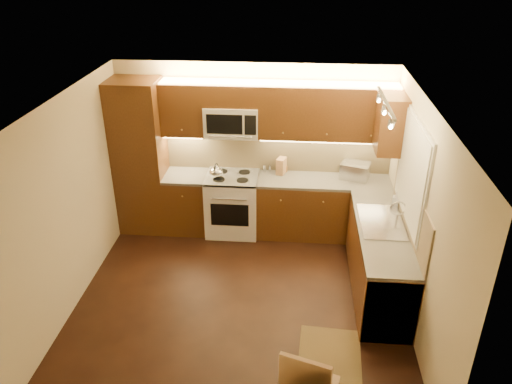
# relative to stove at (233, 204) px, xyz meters

# --- Properties ---
(floor) EXTENTS (4.00, 4.00, 0.01)m
(floor) POSITION_rel_stove_xyz_m (0.30, -1.68, -0.46)
(floor) COLOR black
(floor) RESTS_ON ground
(ceiling) EXTENTS (4.00, 4.00, 0.01)m
(ceiling) POSITION_rel_stove_xyz_m (0.30, -1.68, 2.04)
(ceiling) COLOR beige
(ceiling) RESTS_ON ground
(wall_back) EXTENTS (4.00, 0.01, 2.50)m
(wall_back) POSITION_rel_stove_xyz_m (0.30, 0.32, 0.79)
(wall_back) COLOR #BFB08C
(wall_back) RESTS_ON ground
(wall_front) EXTENTS (4.00, 0.01, 2.50)m
(wall_front) POSITION_rel_stove_xyz_m (0.30, -3.67, 0.79)
(wall_front) COLOR #BFB08C
(wall_front) RESTS_ON ground
(wall_left) EXTENTS (0.01, 4.00, 2.50)m
(wall_left) POSITION_rel_stove_xyz_m (-1.70, -1.68, 0.79)
(wall_left) COLOR #BFB08C
(wall_left) RESTS_ON ground
(wall_right) EXTENTS (0.01, 4.00, 2.50)m
(wall_right) POSITION_rel_stove_xyz_m (2.30, -1.68, 0.79)
(wall_right) COLOR #BFB08C
(wall_right) RESTS_ON ground
(pantry) EXTENTS (0.70, 0.60, 2.30)m
(pantry) POSITION_rel_stove_xyz_m (-1.35, 0.02, 0.69)
(pantry) COLOR #3F230D
(pantry) RESTS_ON floor
(base_cab_back_left) EXTENTS (0.62, 0.60, 0.86)m
(base_cab_back_left) POSITION_rel_stove_xyz_m (-0.69, 0.02, -0.03)
(base_cab_back_left) COLOR #3F230D
(base_cab_back_left) RESTS_ON floor
(counter_back_left) EXTENTS (0.62, 0.60, 0.04)m
(counter_back_left) POSITION_rel_stove_xyz_m (-0.69, 0.02, 0.42)
(counter_back_left) COLOR #3E3B38
(counter_back_left) RESTS_ON base_cab_back_left
(base_cab_back_right) EXTENTS (1.92, 0.60, 0.86)m
(base_cab_back_right) POSITION_rel_stove_xyz_m (1.34, 0.02, -0.03)
(base_cab_back_right) COLOR #3F230D
(base_cab_back_right) RESTS_ON floor
(counter_back_right) EXTENTS (1.92, 0.60, 0.04)m
(counter_back_right) POSITION_rel_stove_xyz_m (1.34, 0.02, 0.42)
(counter_back_right) COLOR #3E3B38
(counter_back_right) RESTS_ON base_cab_back_right
(base_cab_right) EXTENTS (0.60, 2.00, 0.86)m
(base_cab_right) POSITION_rel_stove_xyz_m (2.00, -1.28, -0.03)
(base_cab_right) COLOR #3F230D
(base_cab_right) RESTS_ON floor
(counter_right) EXTENTS (0.60, 2.00, 0.04)m
(counter_right) POSITION_rel_stove_xyz_m (2.00, -1.28, 0.42)
(counter_right) COLOR #3E3B38
(counter_right) RESTS_ON base_cab_right
(dishwasher) EXTENTS (0.58, 0.60, 0.84)m
(dishwasher) POSITION_rel_stove_xyz_m (2.00, -1.98, -0.03)
(dishwasher) COLOR silver
(dishwasher) RESTS_ON floor
(backsplash_back) EXTENTS (3.30, 0.02, 0.60)m
(backsplash_back) POSITION_rel_stove_xyz_m (0.65, 0.31, 0.74)
(backsplash_back) COLOR tan
(backsplash_back) RESTS_ON wall_back
(backsplash_right) EXTENTS (0.02, 2.00, 0.60)m
(backsplash_right) POSITION_rel_stove_xyz_m (2.29, -1.28, 0.74)
(backsplash_right) COLOR tan
(backsplash_right) RESTS_ON wall_right
(upper_cab_back_left) EXTENTS (0.62, 0.35, 0.75)m
(upper_cab_back_left) POSITION_rel_stove_xyz_m (-0.69, 0.15, 1.42)
(upper_cab_back_left) COLOR #3F230D
(upper_cab_back_left) RESTS_ON wall_back
(upper_cab_back_right) EXTENTS (1.92, 0.35, 0.75)m
(upper_cab_back_right) POSITION_rel_stove_xyz_m (1.34, 0.15, 1.42)
(upper_cab_back_right) COLOR #3F230D
(upper_cab_back_right) RESTS_ON wall_back
(upper_cab_bridge) EXTENTS (0.76, 0.35, 0.31)m
(upper_cab_bridge) POSITION_rel_stove_xyz_m (0.00, 0.15, 1.63)
(upper_cab_bridge) COLOR #3F230D
(upper_cab_bridge) RESTS_ON wall_back
(upper_cab_right_corner) EXTENTS (0.35, 0.50, 0.75)m
(upper_cab_right_corner) POSITION_rel_stove_xyz_m (2.12, -0.28, 1.42)
(upper_cab_right_corner) COLOR #3F230D
(upper_cab_right_corner) RESTS_ON wall_right
(stove) EXTENTS (0.76, 0.65, 0.92)m
(stove) POSITION_rel_stove_xyz_m (0.00, 0.00, 0.00)
(stove) COLOR silver
(stove) RESTS_ON floor
(microwave) EXTENTS (0.76, 0.38, 0.44)m
(microwave) POSITION_rel_stove_xyz_m (0.00, 0.14, 1.26)
(microwave) COLOR silver
(microwave) RESTS_ON wall_back
(window_frame) EXTENTS (0.03, 1.44, 1.24)m
(window_frame) POSITION_rel_stove_xyz_m (2.29, -1.12, 1.14)
(window_frame) COLOR silver
(window_frame) RESTS_ON wall_right
(window_blinds) EXTENTS (0.02, 1.36, 1.16)m
(window_blinds) POSITION_rel_stove_xyz_m (2.27, -1.12, 1.14)
(window_blinds) COLOR silver
(window_blinds) RESTS_ON wall_right
(sink) EXTENTS (0.52, 0.86, 0.15)m
(sink) POSITION_rel_stove_xyz_m (2.00, -1.12, 0.52)
(sink) COLOR silver
(sink) RESTS_ON counter_right
(faucet) EXTENTS (0.20, 0.04, 0.30)m
(faucet) POSITION_rel_stove_xyz_m (2.18, -1.12, 0.59)
(faucet) COLOR silver
(faucet) RESTS_ON counter_right
(track_light_bar) EXTENTS (0.04, 1.20, 0.03)m
(track_light_bar) POSITION_rel_stove_xyz_m (1.85, -1.27, 2.00)
(track_light_bar) COLOR silver
(track_light_bar) RESTS_ON ceiling
(kettle) EXTENTS (0.24, 0.24, 0.23)m
(kettle) POSITION_rel_stove_xyz_m (-0.22, -0.09, 0.58)
(kettle) COLOR silver
(kettle) RESTS_ON stove
(toaster_oven) EXTENTS (0.47, 0.41, 0.24)m
(toaster_oven) POSITION_rel_stove_xyz_m (1.78, 0.12, 0.56)
(toaster_oven) COLOR silver
(toaster_oven) RESTS_ON counter_back_right
(knife_block) EXTENTS (0.16, 0.20, 0.24)m
(knife_block) POSITION_rel_stove_xyz_m (0.71, 0.20, 0.56)
(knife_block) COLOR #987244
(knife_block) RESTS_ON counter_back_right
(spice_jar_a) EXTENTS (0.05, 0.05, 0.11)m
(spice_jar_a) POSITION_rel_stove_xyz_m (0.46, 0.23, 0.49)
(spice_jar_a) COLOR silver
(spice_jar_a) RESTS_ON counter_back_right
(spice_jar_b) EXTENTS (0.05, 0.05, 0.09)m
(spice_jar_b) POSITION_rel_stove_xyz_m (0.67, 0.21, 0.48)
(spice_jar_b) COLOR brown
(spice_jar_b) RESTS_ON counter_back_right
(spice_jar_c) EXTENTS (0.05, 0.05, 0.09)m
(spice_jar_c) POSITION_rel_stove_xyz_m (0.54, 0.26, 0.49)
(spice_jar_c) COLOR silver
(spice_jar_c) RESTS_ON counter_back_right
(spice_jar_d) EXTENTS (0.05, 0.05, 0.09)m
(spice_jar_d) POSITION_rel_stove_xyz_m (0.78, 0.26, 0.48)
(spice_jar_d) COLOR #9A632E
(spice_jar_d) RESTS_ON counter_back_right
(soap_bottle) EXTENTS (0.10, 0.10, 0.18)m
(soap_bottle) POSITION_rel_stove_xyz_m (2.24, -0.66, 0.53)
(soap_bottle) COLOR silver
(soap_bottle) RESTS_ON counter_right
(rug) EXTENTS (0.72, 1.03, 0.01)m
(rug) POSITION_rel_stove_xyz_m (1.36, -2.58, -0.45)
(rug) COLOR black
(rug) RESTS_ON floor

